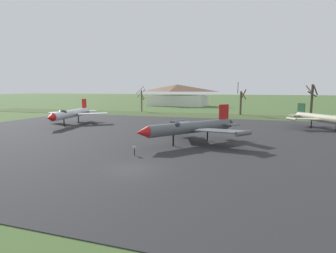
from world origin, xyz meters
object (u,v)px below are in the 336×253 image
object	(u,v)px
info_placard_rear_center	(134,150)
jet_fighter_rear_center	(191,127)
jet_fighter_front_left	(326,119)
visitor_building	(177,95)
jet_fighter_front_right	(71,114)

from	to	relation	value
info_placard_rear_center	jet_fighter_rear_center	bearing A→B (deg)	61.08
jet_fighter_front_left	visitor_building	bearing A→B (deg)	126.55
jet_fighter_front_left	visitor_building	xyz separation A→B (m)	(-40.09, 54.09, 2.30)
jet_fighter_front_right	info_placard_rear_center	distance (m)	27.42
jet_fighter_front_right	jet_fighter_rear_center	distance (m)	27.08
info_placard_rear_center	jet_fighter_front_left	bearing A→B (deg)	47.61
jet_fighter_front_right	info_placard_rear_center	size ratio (longest dim) A/B	15.17
jet_fighter_rear_center	visitor_building	world-z (taller)	visitor_building
info_placard_rear_center	jet_fighter_front_right	bearing A→B (deg)	140.10
jet_fighter_front_left	jet_fighter_front_right	world-z (taller)	jet_fighter_front_right
jet_fighter_front_right	jet_fighter_rear_center	world-z (taller)	jet_fighter_rear_center
jet_fighter_front_right	jet_fighter_rear_center	bearing A→B (deg)	-21.78
jet_fighter_front_right	visitor_building	distance (m)	61.43
info_placard_rear_center	visitor_building	bearing A→B (deg)	102.50
jet_fighter_front_left	jet_fighter_rear_center	distance (m)	25.27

